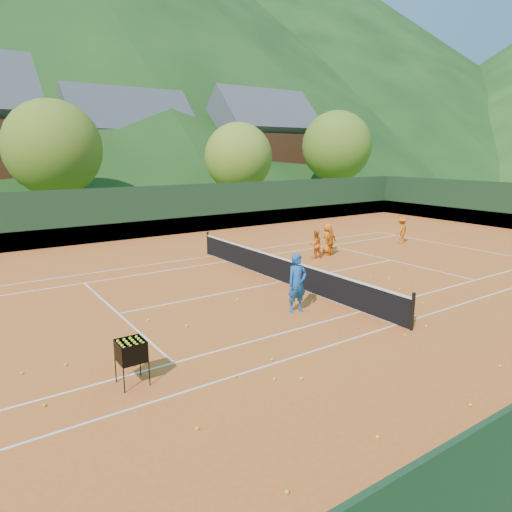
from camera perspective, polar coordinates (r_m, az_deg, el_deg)
ground at (r=17.73m, az=3.26°, el=-3.28°), size 400.00×400.00×0.00m
clay_court at (r=17.73m, az=3.26°, el=-3.25°), size 40.00×24.00×0.02m
mountain_far_right at (r=196.53m, az=-2.96°, el=25.31°), size 260.00×260.00×95.00m
coach at (r=14.23m, az=5.17°, el=-3.40°), size 0.70×0.48×1.86m
student_a at (r=21.67m, az=7.44°, el=1.45°), size 0.71×0.59×1.33m
student_b at (r=22.28m, az=9.29°, el=1.72°), size 0.83×0.45×1.34m
student_c at (r=22.90m, az=8.97°, el=2.21°), size 0.75×0.52×1.48m
student_d at (r=26.12m, az=17.73°, el=3.07°), size 1.06×0.75×1.49m
tennis_ball_0 at (r=11.86m, az=-22.70°, el=-12.40°), size 0.07×0.07×0.07m
tennis_ball_1 at (r=18.79m, az=16.28°, el=-2.69°), size 0.07×0.07×0.07m
tennis_ball_2 at (r=10.37m, az=2.30°, el=-15.11°), size 0.07×0.07×0.07m
tennis_ball_3 at (r=10.36m, az=25.22°, el=-16.46°), size 0.07×0.07×0.07m
tennis_ball_4 at (r=17.38m, az=17.47°, el=-4.02°), size 0.07×0.07×0.07m
tennis_ball_5 at (r=13.39m, az=-8.63°, el=-8.61°), size 0.07×0.07×0.07m
tennis_ball_6 at (r=16.09m, az=20.09°, el=-5.55°), size 0.07×0.07×0.07m
tennis_ball_7 at (r=15.51m, az=-2.33°, el=-5.44°), size 0.07×0.07×0.07m
tennis_ball_8 at (r=11.24m, az=1.99°, el=-12.79°), size 0.07×0.07×0.07m
tennis_ball_9 at (r=8.85m, az=-7.37°, el=-20.59°), size 0.07×0.07×0.07m
tennis_ball_10 at (r=14.04m, az=-13.32°, el=-7.79°), size 0.07×0.07×0.07m
tennis_ball_11 at (r=19.00m, az=14.10°, el=-2.39°), size 0.07×0.07×0.07m
tennis_ball_12 at (r=7.53m, az=3.88°, el=-27.34°), size 0.07×0.07×0.07m
tennis_ball_13 at (r=10.32m, az=-24.96°, el=-16.56°), size 0.07×0.07×0.07m
tennis_ball_14 at (r=14.07m, az=20.48°, el=-8.22°), size 0.07×0.07×0.07m
tennis_ball_15 at (r=15.49m, az=18.77°, el=-6.16°), size 0.07×0.07×0.07m
tennis_ball_16 at (r=8.84m, az=14.96°, el=-21.00°), size 0.07×0.07×0.07m
tennis_ball_17 at (r=13.25m, az=18.13°, el=-9.36°), size 0.07×0.07×0.07m
tennis_ball_20 at (r=11.33m, az=-15.03°, el=-13.04°), size 0.07×0.07×0.07m
tennis_ball_21 at (r=12.31m, az=28.21°, el=-12.03°), size 0.07×0.07×0.07m
tennis_ball_22 at (r=10.49m, az=-2.62°, el=-14.77°), size 0.07×0.07×0.07m
tennis_ball_23 at (r=11.87m, az=-27.24°, el=-12.85°), size 0.07×0.07×0.07m
tennis_ball_24 at (r=11.46m, az=-13.83°, el=-12.66°), size 0.07×0.07×0.07m
tennis_ball_25 at (r=10.44m, az=5.70°, el=-14.98°), size 0.07×0.07×0.07m
court_lines at (r=17.73m, az=3.26°, el=-3.21°), size 23.83×11.03×0.00m
tennis_net at (r=17.60m, az=3.28°, el=-1.65°), size 0.10×12.07×1.10m
perimeter_fence at (r=17.43m, az=3.31°, el=0.73°), size 40.40×24.24×3.00m
ball_hopper at (r=10.27m, az=-15.35°, el=-11.47°), size 0.57×0.57×1.00m
chalet_mid at (r=50.24m, az=-15.60°, el=12.44°), size 12.65×8.82×11.45m
chalet_right at (r=53.07m, az=0.69°, el=13.19°), size 11.50×8.82×11.91m
tree_b at (r=34.10m, az=-24.03°, el=12.21°), size 6.40×6.40×8.40m
tree_c at (r=38.37m, az=-2.20°, el=12.26°), size 5.60×5.60×7.35m
tree_d at (r=46.61m, az=10.04°, el=13.37°), size 6.80×6.80×8.93m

